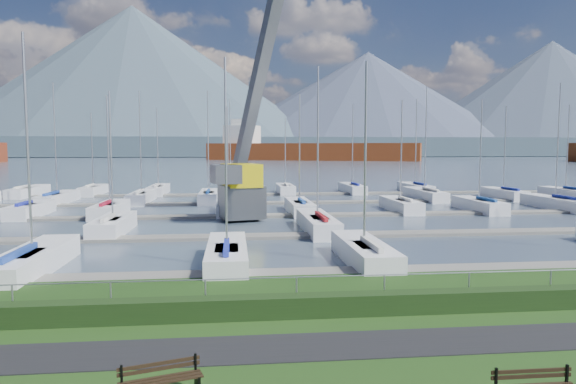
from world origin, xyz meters
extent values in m
cube|color=black|center=(0.00, -3.00, 0.01)|extent=(160.00, 2.00, 0.04)
cube|color=#404E5E|center=(0.00, 260.00, -0.40)|extent=(800.00, 540.00, 0.20)
cube|color=black|center=(0.00, -0.40, 0.35)|extent=(80.00, 0.70, 0.70)
cylinder|color=#94959C|center=(0.00, 0.00, 1.20)|extent=(80.00, 0.04, 0.04)
cube|color=#3E4F5B|center=(0.00, 330.00, 6.00)|extent=(900.00, 80.00, 12.00)
cone|color=#3F4F5C|center=(-80.00, 400.00, 57.50)|extent=(340.00, 340.00, 115.00)
cone|color=#3E465B|center=(110.00, 410.00, 42.50)|extent=(300.00, 300.00, 85.00)
cone|color=#3B4657|center=(280.00, 420.00, 50.00)|extent=(320.00, 320.00, 100.00)
cube|color=slate|center=(0.00, 6.00, -0.22)|extent=(90.00, 1.60, 0.25)
cube|color=gray|center=(0.00, 16.00, -0.22)|extent=(90.00, 1.60, 0.25)
cube|color=slate|center=(0.00, 26.00, -0.22)|extent=(90.00, 1.60, 0.25)
cube|color=gray|center=(0.00, 36.00, -0.22)|extent=(90.00, 1.60, 0.25)
cube|color=gray|center=(0.00, 46.00, -0.22)|extent=(90.00, 1.60, 0.25)
cube|color=black|center=(-5.48, -5.66, 0.65)|extent=(0.06, 0.06, 0.40)
cube|color=black|center=(-3.90, -5.37, 0.23)|extent=(0.17, 0.40, 0.45)
cube|color=black|center=(-3.95, -5.20, 0.65)|extent=(0.06, 0.06, 0.40)
cube|color=black|center=(-4.62, -5.74, 0.45)|extent=(1.75, 0.61, 0.04)
cube|color=black|center=(-4.66, -5.60, 0.45)|extent=(1.75, 0.61, 0.04)
cube|color=black|center=(-4.71, -5.46, 0.45)|extent=(1.75, 0.61, 0.04)
cube|color=black|center=(-4.72, -5.41, 0.62)|extent=(1.74, 0.56, 0.08)
cube|color=black|center=(-4.72, -5.41, 0.74)|extent=(1.74, 0.56, 0.08)
cube|color=black|center=(2.44, -6.65, 0.65)|extent=(0.05, 0.05, 0.40)
cube|color=black|center=(4.04, -6.65, 0.65)|extent=(0.05, 0.05, 0.40)
cube|color=black|center=(3.24, -6.63, 0.62)|extent=(1.80, 0.04, 0.08)
cube|color=black|center=(3.24, -6.63, 0.74)|extent=(1.80, 0.04, 0.08)
cube|color=#4F5256|center=(-2.42, 24.29, 1.20)|extent=(3.88, 3.88, 2.60)
cube|color=#CFBD0C|center=(-2.42, 24.29, 3.30)|extent=(3.35, 3.93, 1.80)
cube|color=#54565B|center=(-0.62, 28.79, 12.30)|extent=(5.48, 10.65, 19.89)
cube|color=#57595F|center=(-3.62, 22.29, 3.50)|extent=(2.47, 2.62, 1.40)
cube|color=brown|center=(32.89, 217.70, 2.50)|extent=(97.15, 54.20, 10.00)
cube|color=silver|center=(1.31, 230.85, 10.00)|extent=(18.31, 18.31, 12.00)
cube|color=silver|center=(1.31, 230.85, 17.00)|extent=(10.46, 10.46, 4.00)
camera|label=1|loc=(-3.06, -16.59, 5.49)|focal=32.00mm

